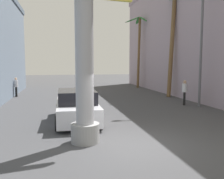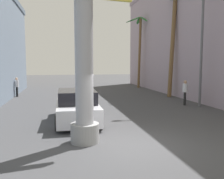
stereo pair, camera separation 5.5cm
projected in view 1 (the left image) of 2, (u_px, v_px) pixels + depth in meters
The scene contains 8 objects.
ground_plane at pixel (93, 102), 18.40m from camera, with size 90.69×90.69×0.00m, color #424244.
building_right at pixel (206, 33), 22.51m from camera, with size 6.71×27.76×11.21m.
street_lamp at pixel (196, 36), 15.96m from camera, with size 2.51×0.28×7.65m.
car_lead at pixel (77, 107), 12.29m from camera, with size 2.09×4.62×1.56m.
palm_tree_mid_right at pixel (171, 30), 21.15m from camera, with size 2.70×2.75×9.17m.
palm_tree_far_right at pixel (139, 41), 28.94m from camera, with size 3.16×3.33×8.27m.
pedestrian_far_left at pixel (16, 86), 21.40m from camera, with size 0.43×0.43×1.65m.
pedestrian_mid_right at pixel (185, 91), 17.12m from camera, with size 0.47×0.47×1.70m.
Camera 1 is at (-2.42, -8.09, 2.86)m, focal length 40.00 mm.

